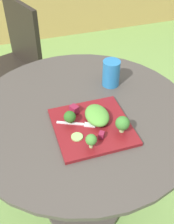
# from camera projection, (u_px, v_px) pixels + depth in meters

# --- Properties ---
(ground_plane) EXTENTS (12.00, 12.00, 0.00)m
(ground_plane) POSITION_uv_depth(u_px,v_px,m) (84.00, 204.00, 1.68)
(ground_plane) COLOR #70994C
(patio_table) EXTENTS (0.97, 0.97, 0.74)m
(patio_table) POSITION_uv_depth(u_px,v_px,m) (83.00, 149.00, 1.35)
(patio_table) COLOR #423D38
(patio_table) RESTS_ON ground_plane
(patio_chair) EXTENTS (0.56, 0.56, 0.90)m
(patio_chair) POSITION_uv_depth(u_px,v_px,m) (12.00, 59.00, 1.92)
(patio_chair) COLOR black
(patio_chair) RESTS_ON ground_plane
(salad_plate) EXTENTS (0.30, 0.30, 0.01)m
(salad_plate) POSITION_uv_depth(u_px,v_px,m) (92.00, 126.00, 1.11)
(salad_plate) COLOR maroon
(salad_plate) RESTS_ON patio_table
(drinking_glass) EXTENTS (0.08, 0.08, 0.12)m
(drinking_glass) POSITION_uv_depth(u_px,v_px,m) (111.00, 74.00, 1.30)
(drinking_glass) COLOR #236BA8
(drinking_glass) RESTS_ON patio_table
(fork) EXTENTS (0.15, 0.08, 0.00)m
(fork) POSITION_uv_depth(u_px,v_px,m) (80.00, 124.00, 1.11)
(fork) COLOR silver
(fork) RESTS_ON salad_plate
(lettuce_mound) EXTENTS (0.09, 0.13, 0.05)m
(lettuce_mound) POSITION_uv_depth(u_px,v_px,m) (97.00, 115.00, 1.12)
(lettuce_mound) COLOR #519338
(lettuce_mound) RESTS_ON salad_plate
(broccoli_floret_0) EXTENTS (0.05, 0.05, 0.06)m
(broccoli_floret_0) POSITION_uv_depth(u_px,v_px,m) (70.00, 117.00, 1.10)
(broccoli_floret_0) COLOR #99B770
(broccoli_floret_0) RESTS_ON salad_plate
(broccoli_floret_1) EXTENTS (0.06, 0.06, 0.07)m
(broccoli_floret_1) POSITION_uv_depth(u_px,v_px,m) (122.00, 123.00, 1.06)
(broccoli_floret_1) COLOR #99B770
(broccoli_floret_1) RESTS_ON salad_plate
(broccoli_floret_2) EXTENTS (0.04, 0.04, 0.06)m
(broccoli_floret_2) POSITION_uv_depth(u_px,v_px,m) (91.00, 140.00, 1.00)
(broccoli_floret_2) COLOR #99B770
(broccoli_floret_2) RESTS_ON salad_plate
(cucumber_slice_0) EXTENTS (0.04, 0.04, 0.01)m
(cucumber_slice_0) POSITION_uv_depth(u_px,v_px,m) (77.00, 137.00, 1.06)
(cucumber_slice_0) COLOR #8EB766
(cucumber_slice_0) RESTS_ON salad_plate
(beet_chunk_0) EXTENTS (0.04, 0.04, 0.03)m
(beet_chunk_0) POSITION_uv_depth(u_px,v_px,m) (74.00, 109.00, 1.15)
(beet_chunk_0) COLOR maroon
(beet_chunk_0) RESTS_ON salad_plate
(beet_chunk_1) EXTENTS (0.03, 0.03, 0.02)m
(beet_chunk_1) POSITION_uv_depth(u_px,v_px,m) (101.00, 135.00, 1.05)
(beet_chunk_1) COLOR maroon
(beet_chunk_1) RESTS_ON salad_plate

